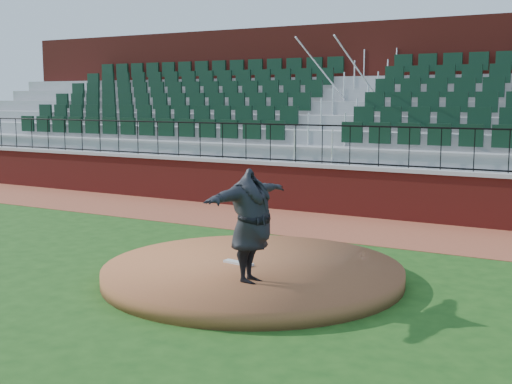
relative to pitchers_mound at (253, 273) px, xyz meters
The scene contains 10 objects.
ground 0.70m from the pitchers_mound, 148.56° to the right, with size 90.00×90.00×0.00m, color #1B4614.
warning_track 5.07m from the pitchers_mound, 96.69° to the left, with size 34.00×3.20×0.01m, color brown.
field_wall 6.68m from the pitchers_mound, 95.09° to the left, with size 34.00×0.35×1.20m, color maroon.
wall_cap 6.76m from the pitchers_mound, 95.09° to the left, with size 34.00×0.45×0.10m, color #B7B7B7.
wall_railing 6.87m from the pitchers_mound, 95.09° to the left, with size 34.00×0.05×1.00m, color black, non-canonical shape.
seating_stands 9.63m from the pitchers_mound, 93.61° to the left, with size 34.00×5.10×4.60m, color gray, non-canonical shape.
concourse_wall 12.46m from the pitchers_mound, 92.78° to the left, with size 34.00×0.50×5.50m, color maroon.
pitchers_mound is the anchor object (origin of this frame).
pitching_rubber 0.29m from the pitchers_mound, behind, with size 0.56×0.14×0.04m, color silver.
pitcher 1.40m from the pitchers_mound, 61.19° to the right, with size 2.12×0.58×1.72m, color black.
Camera 1 is at (6.00, -8.97, 3.00)m, focal length 46.86 mm.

